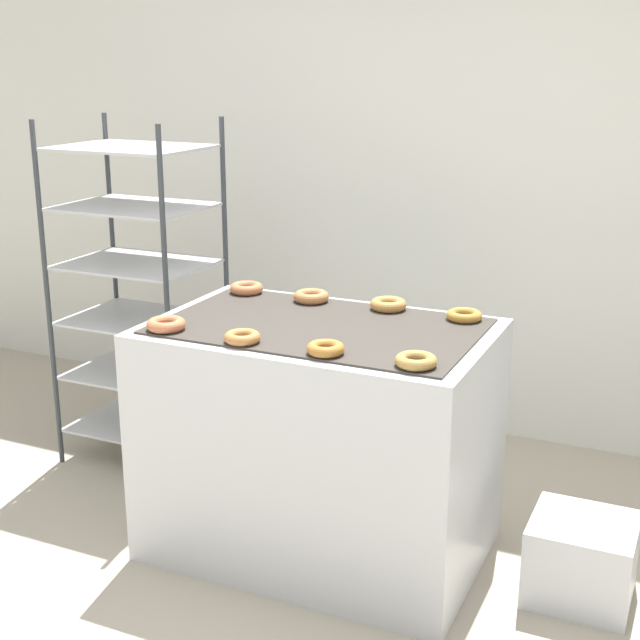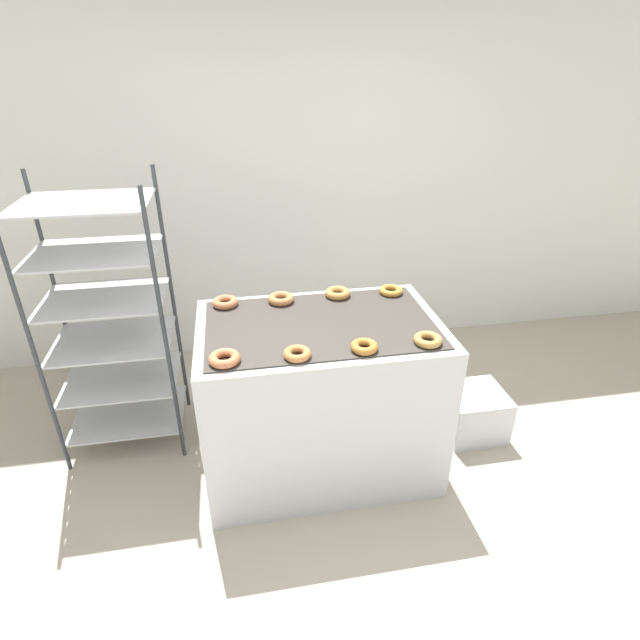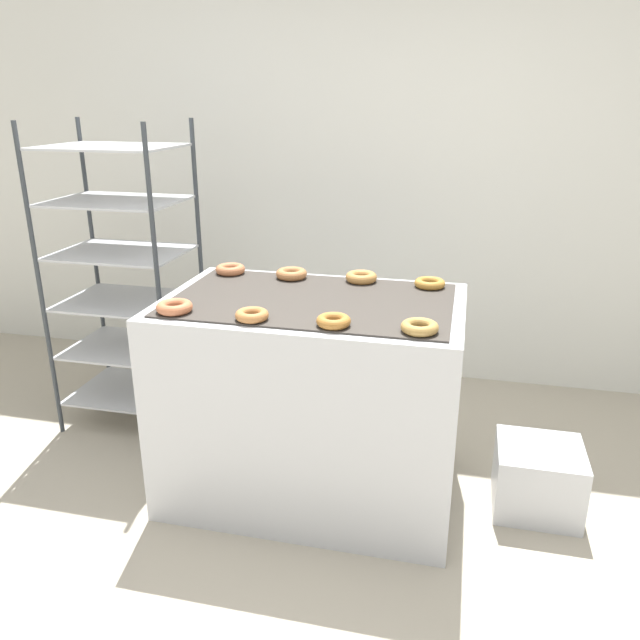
# 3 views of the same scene
# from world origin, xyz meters

# --- Properties ---
(ground_plane) EXTENTS (14.00, 14.00, 0.00)m
(ground_plane) POSITION_xyz_m (0.00, 0.00, 0.00)
(ground_plane) COLOR #B2A893
(wall_back) EXTENTS (8.00, 0.05, 2.80)m
(wall_back) POSITION_xyz_m (0.00, 2.12, 1.40)
(wall_back) COLOR silver
(wall_back) RESTS_ON ground_plane
(fryer_machine) EXTENTS (1.29, 0.83, 0.95)m
(fryer_machine) POSITION_xyz_m (0.00, 0.67, 0.47)
(fryer_machine) COLOR silver
(fryer_machine) RESTS_ON ground_plane
(baking_rack_cart) EXTENTS (0.69, 0.54, 1.66)m
(baking_rack_cart) POSITION_xyz_m (-1.16, 1.11, 0.85)
(baking_rack_cart) COLOR #33383D
(baking_rack_cart) RESTS_ON ground_plane
(glaze_bin) EXTENTS (0.37, 0.36, 0.31)m
(glaze_bin) POSITION_xyz_m (1.02, 0.75, 0.15)
(glaze_bin) COLOR silver
(glaze_bin) RESTS_ON ground_plane
(donut_near_left) EXTENTS (0.15, 0.15, 0.04)m
(donut_near_left) POSITION_xyz_m (-0.50, 0.37, 0.97)
(donut_near_left) COLOR #BD6A43
(donut_near_left) RESTS_ON fryer_machine
(donut_near_midleft) EXTENTS (0.13, 0.13, 0.04)m
(donut_near_midleft) POSITION_xyz_m (-0.16, 0.36, 0.97)
(donut_near_midleft) COLOR #B3723B
(donut_near_midleft) RESTS_ON fryer_machine
(donut_near_midright) EXTENTS (0.13, 0.13, 0.04)m
(donut_near_midright) POSITION_xyz_m (0.16, 0.36, 0.97)
(donut_near_midright) COLOR #A86C2C
(donut_near_midright) RESTS_ON fryer_machine
(donut_near_right) EXTENTS (0.14, 0.14, 0.04)m
(donut_near_right) POSITION_xyz_m (0.48, 0.37, 0.97)
(donut_near_right) COLOR #A77F3F
(donut_near_right) RESTS_ON fryer_machine
(donut_far_left) EXTENTS (0.14, 0.14, 0.04)m
(donut_far_left) POSITION_xyz_m (-0.49, 0.97, 0.97)
(donut_far_left) COLOR #B86C43
(donut_far_left) RESTS_ON fryer_machine
(donut_far_midleft) EXTENTS (0.15, 0.15, 0.04)m
(donut_far_midleft) POSITION_xyz_m (-0.17, 0.96, 0.97)
(donut_far_midleft) COLOR #B07141
(donut_far_midleft) RESTS_ON fryer_machine
(donut_far_midright) EXTENTS (0.15, 0.15, 0.04)m
(donut_far_midright) POSITION_xyz_m (0.16, 0.98, 0.97)
(donut_far_midright) COLOR #B77F40
(donut_far_midright) RESTS_ON fryer_machine
(donut_far_right) EXTENTS (0.14, 0.14, 0.04)m
(donut_far_right) POSITION_xyz_m (0.48, 0.96, 0.97)
(donut_far_right) COLOR #B37C31
(donut_far_right) RESTS_ON fryer_machine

